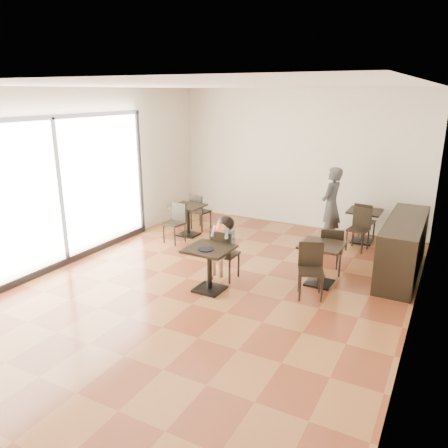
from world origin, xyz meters
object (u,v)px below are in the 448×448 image
Objects in this scene: child_table at (209,269)px; chair_mid_b at (311,272)px; child at (225,248)px; chair_left_a at (201,212)px; chair_back_b at (358,230)px; child_chair at (225,254)px; chair_back_a at (365,222)px; cafe_table_left at (188,220)px; cafe_table_mid at (321,264)px; adult_patron at (331,205)px; chair_mid_a at (330,250)px; chair_left_b at (174,224)px; cafe_table_back at (363,226)px.

chair_mid_b reaches higher than child_table.
child is 1.33× the size of chair_left_a.
chair_back_b is (1.71, 2.53, -0.13)m from child.
child_chair is 1.04× the size of chair_back_a.
child is 1.31× the size of chair_back_a.
child_chair is 1.06× the size of chair_left_a.
cafe_table_left is 0.81× the size of chair_mid_b.
cafe_table_mid is at bearing -86.70° from chair_back_b.
chair_left_a is (0.00, 0.55, 0.07)m from cafe_table_left.
child is 3.06m from chair_back_b.
adult_patron is at bearing 77.72° from chair_mid_b.
adult_patron reaches higher than child_chair.
chair_mid_a is at bearing -144.33° from child_chair.
cafe_table_left is 3.66m from chair_back_b.
child_table is 2.92m from cafe_table_left.
child is at bearing 14.14° from chair_mid_a.
child_table is 0.56m from child_chair.
chair_back_a is (1.71, 3.18, -0.13)m from child.
chair_left_b is 0.99× the size of chair_back_b.
adult_patron is 2.32× the size of cafe_table_left.
chair_mid_b is at bearing 154.81° from chair_left_a.
adult_patron reaches higher than chair_left_a.
chair_left_b reaches higher than cafe_table_left.
chair_back_a is at bearing 65.31° from child_table.
chair_left_b is at bearing -151.68° from cafe_table_back.
cafe_table_left is at bearing 98.71° from chair_left_a.
chair_left_b is (0.00, -1.10, 0.00)m from chair_left_a.
child_table is 0.86× the size of chair_mid_a.
child_chair is at bearing 138.12° from chair_left_a.
chair_left_b is at bearing -150.02° from chair_back_b.
chair_mid_a reaches higher than chair_left_a.
chair_back_a reaches higher than chair_left_a.
child is 3.53m from cafe_table_back.
child is at bearing -42.61° from cafe_table_left.
chair_left_b is (-3.57, -1.92, 0.07)m from cafe_table_back.
chair_left_a is at bearing -167.02° from cafe_table_back.
chair_mid_a is at bearing -88.84° from chair_back_b.
child_table is at bearing -144.33° from cafe_table_mid.
child_chair is 3.61m from chair_back_a.
chair_back_a is at bearing 38.29° from chair_left_b.
child reaches higher than child_table.
chair_mid_b is at bearing 68.47° from chair_mid_a.
child_chair reaches higher than chair_back_b.
child_chair is 3.00m from adult_patron.
chair_back_a is at bearing -116.90° from chair_mid_a.
adult_patron is 0.86m from chair_back_a.
chair_mid_b is 3.57m from chair_left_b.
cafe_table_left is 0.82× the size of chair_back_b.
chair_left_b is (0.00, -0.55, 0.07)m from cafe_table_left.
cafe_table_left is 3.82m from cafe_table_back.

